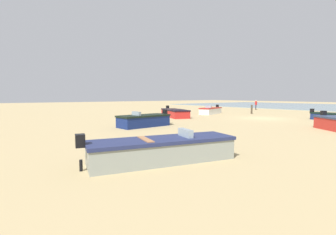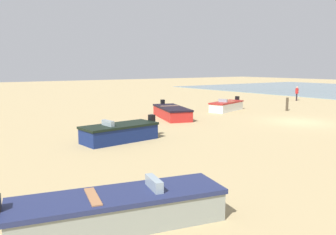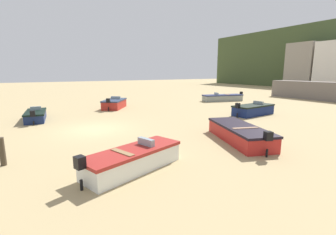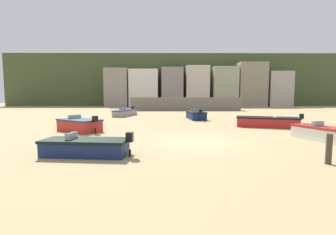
{
  "view_description": "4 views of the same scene",
  "coord_description": "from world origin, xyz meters",
  "px_view_note": "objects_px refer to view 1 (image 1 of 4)",
  "views": [
    {
      "loc": [
        -14.03,
        22.71,
        2.31
      ],
      "look_at": [
        0.82,
        11.58,
        0.65
      ],
      "focal_mm": 25.82,
      "sensor_mm": 36.0,
      "label": 1
    },
    {
      "loc": [
        -14.52,
        21.53,
        3.88
      ],
      "look_at": [
        3.83,
        8.6,
        0.59
      ],
      "focal_mm": 37.3,
      "sensor_mm": 36.0,
      "label": 2
    },
    {
      "loc": [
        15.68,
        -3.44,
        3.76
      ],
      "look_at": [
        2.64,
        4.07,
        0.84
      ],
      "focal_mm": 25.48,
      "sensor_mm": 36.0,
      "label": 3
    },
    {
      "loc": [
        -1.76,
        -13.44,
        2.57
      ],
      "look_at": [
        -1.64,
        4.35,
        0.98
      ],
      "focal_mm": 25.22,
      "sensor_mm": 36.0,
      "label": 4
    }
  ],
  "objects_px": {
    "boat_red_4": "(175,113)",
    "boat_white_5": "(211,111)",
    "boat_grey_2": "(163,150)",
    "mooring_post_near_water": "(252,109)",
    "beach_walker_foreground": "(256,104)",
    "boat_navy_1": "(333,117)",
    "boat_navy_0": "(144,121)"
  },
  "relations": [
    {
      "from": "boat_white_5",
      "to": "beach_walker_foreground",
      "type": "bearing_deg",
      "value": -99.91
    },
    {
      "from": "boat_grey_2",
      "to": "mooring_post_near_water",
      "type": "bearing_deg",
      "value": 130.6
    },
    {
      "from": "boat_grey_2",
      "to": "boat_white_5",
      "type": "height_order",
      "value": "boat_grey_2"
    },
    {
      "from": "boat_grey_2",
      "to": "mooring_post_near_water",
      "type": "height_order",
      "value": "mooring_post_near_water"
    },
    {
      "from": "boat_red_4",
      "to": "beach_walker_foreground",
      "type": "bearing_deg",
      "value": -153.1
    },
    {
      "from": "boat_navy_1",
      "to": "boat_red_4",
      "type": "relative_size",
      "value": 0.77
    },
    {
      "from": "boat_grey_2",
      "to": "mooring_post_near_water",
      "type": "xyz_separation_m",
      "value": [
        11.65,
        -22.52,
        0.16
      ]
    },
    {
      "from": "boat_red_4",
      "to": "boat_navy_0",
      "type": "bearing_deg",
      "value": 54.81
    },
    {
      "from": "boat_grey_2",
      "to": "boat_red_4",
      "type": "height_order",
      "value": "boat_red_4"
    },
    {
      "from": "boat_navy_0",
      "to": "boat_red_4",
      "type": "bearing_deg",
      "value": -59.47
    },
    {
      "from": "boat_navy_1",
      "to": "boat_grey_2",
      "type": "xyz_separation_m",
      "value": [
        -1.95,
        21.13,
        0.05
      ]
    },
    {
      "from": "boat_navy_1",
      "to": "mooring_post_near_water",
      "type": "relative_size",
      "value": 3.44
    },
    {
      "from": "boat_navy_0",
      "to": "boat_navy_1",
      "type": "relative_size",
      "value": 1.08
    },
    {
      "from": "boat_navy_0",
      "to": "boat_white_5",
      "type": "relative_size",
      "value": 0.99
    },
    {
      "from": "boat_navy_0",
      "to": "boat_navy_1",
      "type": "height_order",
      "value": "boat_navy_0"
    },
    {
      "from": "boat_navy_1",
      "to": "beach_walker_foreground",
      "type": "distance_m",
      "value": 17.96
    },
    {
      "from": "boat_grey_2",
      "to": "boat_red_4",
      "type": "relative_size",
      "value": 1.06
    },
    {
      "from": "boat_red_4",
      "to": "boat_navy_1",
      "type": "bearing_deg",
      "value": 147.17
    },
    {
      "from": "boat_navy_0",
      "to": "boat_grey_2",
      "type": "distance_m",
      "value": 9.93
    },
    {
      "from": "boat_red_4",
      "to": "boat_white_5",
      "type": "bearing_deg",
      "value": -154.7
    },
    {
      "from": "boat_navy_0",
      "to": "boat_red_4",
      "type": "height_order",
      "value": "boat_navy_0"
    },
    {
      "from": "boat_navy_0",
      "to": "boat_grey_2",
      "type": "bearing_deg",
      "value": 147.06
    },
    {
      "from": "boat_navy_0",
      "to": "mooring_post_near_water",
      "type": "distance_m",
      "value": 18.17
    },
    {
      "from": "boat_red_4",
      "to": "mooring_post_near_water",
      "type": "distance_m",
      "value": 11.14
    },
    {
      "from": "mooring_post_near_water",
      "to": "beach_walker_foreground",
      "type": "relative_size",
      "value": 0.72
    },
    {
      "from": "boat_navy_0",
      "to": "beach_walker_foreground",
      "type": "distance_m",
      "value": 27.86
    },
    {
      "from": "mooring_post_near_water",
      "to": "beach_walker_foreground",
      "type": "distance_m",
      "value": 10.15
    },
    {
      "from": "beach_walker_foreground",
      "to": "boat_white_5",
      "type": "bearing_deg",
      "value": -22.56
    },
    {
      "from": "boat_red_4",
      "to": "boat_grey_2",
      "type": "bearing_deg",
      "value": 68.95
    },
    {
      "from": "boat_grey_2",
      "to": "beach_walker_foreground",
      "type": "height_order",
      "value": "beach_walker_foreground"
    },
    {
      "from": "boat_grey_2",
      "to": "boat_red_4",
      "type": "xyz_separation_m",
      "value": [
        13.94,
        -11.62,
        0.01
      ]
    },
    {
      "from": "mooring_post_near_water",
      "to": "beach_walker_foreground",
      "type": "height_order",
      "value": "beach_walker_foreground"
    }
  ]
}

